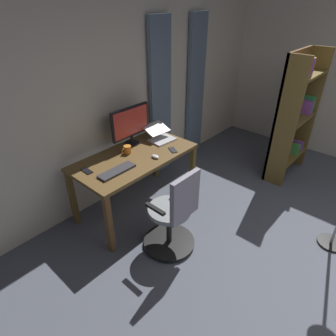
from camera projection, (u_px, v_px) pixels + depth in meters
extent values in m
cube|color=beige|center=(135.00, 92.00, 3.70)|extent=(5.31, 0.10, 2.57)
cube|color=slate|center=(196.00, 90.00, 4.49)|extent=(0.36, 0.06, 2.17)
cube|color=slate|center=(160.00, 102.00, 3.97)|extent=(0.38, 0.06, 2.17)
cube|color=brown|center=(135.00, 157.00, 3.35)|extent=(1.47, 0.75, 0.04)
cube|color=brown|center=(192.00, 171.00, 3.79)|extent=(0.06, 0.06, 0.72)
cube|color=brown|center=(109.00, 225.00, 2.91)|extent=(0.06, 0.06, 0.72)
cube|color=brown|center=(156.00, 155.00, 4.18)|extent=(0.06, 0.06, 0.72)
cube|color=brown|center=(73.00, 198.00, 3.29)|extent=(0.06, 0.06, 0.72)
cylinder|color=black|center=(169.00, 241.00, 3.14)|extent=(0.56, 0.56, 0.02)
sphere|color=black|center=(184.00, 230.00, 3.31)|extent=(0.05, 0.05, 0.05)
sphere|color=black|center=(158.00, 228.00, 3.34)|extent=(0.05, 0.05, 0.05)
sphere|color=black|center=(146.00, 246.00, 3.11)|extent=(0.05, 0.05, 0.05)
sphere|color=black|center=(166.00, 261.00, 2.93)|extent=(0.05, 0.05, 0.05)
sphere|color=black|center=(191.00, 250.00, 3.06)|extent=(0.05, 0.05, 0.05)
cylinder|color=black|center=(169.00, 227.00, 3.03)|extent=(0.06, 0.06, 0.42)
cylinder|color=gray|center=(169.00, 210.00, 2.91)|extent=(0.45, 0.45, 0.05)
cube|color=gray|center=(185.00, 197.00, 2.66)|extent=(0.37, 0.05, 0.47)
cube|color=black|center=(155.00, 209.00, 2.71)|extent=(0.04, 0.24, 0.03)
cube|color=black|center=(182.00, 191.00, 2.97)|extent=(0.04, 0.24, 0.03)
cylinder|color=black|center=(132.00, 143.00, 3.60)|extent=(0.18, 0.18, 0.01)
cylinder|color=black|center=(132.00, 139.00, 3.57)|extent=(0.04, 0.04, 0.09)
cube|color=black|center=(130.00, 122.00, 3.45)|extent=(0.57, 0.03, 0.37)
cube|color=#CC3D33|center=(131.00, 122.00, 3.44)|extent=(0.52, 0.01, 0.33)
cube|color=#333338|center=(117.00, 171.00, 3.02)|extent=(0.43, 0.13, 0.02)
cube|color=silver|center=(162.00, 140.00, 3.67)|extent=(0.33, 0.26, 0.02)
cube|color=silver|center=(156.00, 128.00, 3.68)|extent=(0.32, 0.25, 0.09)
ellipsoid|color=white|center=(155.00, 157.00, 3.28)|extent=(0.06, 0.10, 0.04)
cube|color=#333338|center=(173.00, 150.00, 3.44)|extent=(0.13, 0.16, 0.01)
cube|color=black|center=(87.00, 171.00, 3.03)|extent=(0.07, 0.15, 0.01)
cylinder|color=orange|center=(128.00, 149.00, 3.36)|extent=(0.09, 0.09, 0.09)
torus|color=orange|center=(124.00, 151.00, 3.33)|extent=(0.06, 0.01, 0.06)
cube|color=brown|center=(306.00, 110.00, 4.24)|extent=(0.04, 0.30, 1.78)
cube|color=brown|center=(284.00, 126.00, 3.73)|extent=(0.04, 0.30, 1.78)
cube|color=brown|center=(287.00, 116.00, 4.06)|extent=(0.83, 0.04, 1.78)
cube|color=brown|center=(287.00, 155.00, 4.30)|extent=(0.76, 0.30, 0.04)
cube|color=brown|center=(296.00, 118.00, 3.99)|extent=(0.76, 0.30, 0.04)
cube|color=brown|center=(307.00, 74.00, 3.68)|extent=(0.76, 0.30, 0.04)
cube|color=#8E51AC|center=(294.00, 144.00, 4.41)|extent=(0.04, 0.25, 0.15)
cube|color=#39A059|center=(306.00, 103.00, 4.13)|extent=(0.07, 0.21, 0.22)
cube|color=#8A3B95|center=(304.00, 66.00, 3.49)|extent=(0.06, 0.22, 0.22)
cube|color=#369149|center=(279.00, 157.00, 4.02)|extent=(0.04, 0.19, 0.18)
cube|color=purple|center=(303.00, 107.00, 4.04)|extent=(0.03, 0.27, 0.20)
cube|color=gold|center=(306.00, 66.00, 3.54)|extent=(0.05, 0.19, 0.22)
cube|color=green|center=(290.00, 147.00, 4.29)|extent=(0.05, 0.27, 0.17)
cylinder|color=black|center=(331.00, 243.00, 3.16)|extent=(0.28, 0.28, 0.02)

